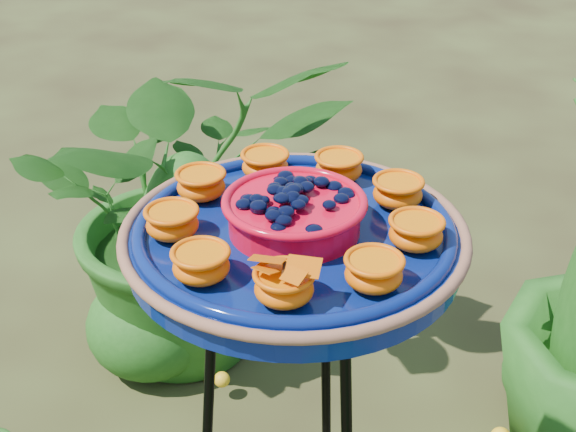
# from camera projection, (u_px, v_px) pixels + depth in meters

# --- Properties ---
(feeder_dish) EXTENTS (0.48, 0.48, 0.11)m
(feeder_dish) POSITION_uv_depth(u_px,v_px,m) (294.00, 231.00, 1.07)
(feeder_dish) COLOR navy
(feeder_dish) RESTS_ON tripod_stand
(shrub_back_left) EXTENTS (1.09, 1.06, 0.91)m
(shrub_back_left) POSITION_uv_depth(u_px,v_px,m) (188.00, 199.00, 2.12)
(shrub_back_left) COLOR #1E5316
(shrub_back_left) RESTS_ON ground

